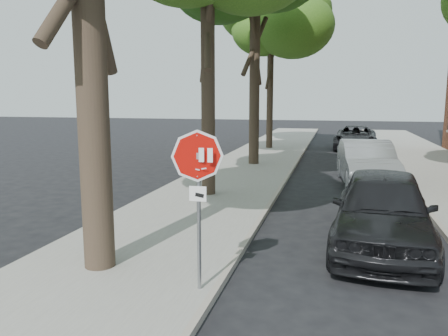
% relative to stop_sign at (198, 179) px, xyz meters
% --- Properties ---
extents(ground, '(120.00, 120.00, 0.00)m').
position_rel_stop_sign_xyz_m(ground, '(0.70, 0.03, -1.95)').
color(ground, black).
rests_on(ground, ground).
extents(sidewalk_left, '(4.00, 55.00, 0.12)m').
position_rel_stop_sign_xyz_m(sidewalk_left, '(-1.80, 12.03, -1.89)').
color(sidewalk_left, gray).
rests_on(sidewalk_left, ground).
extents(curb_left, '(0.12, 55.00, 0.13)m').
position_rel_stop_sign_xyz_m(curb_left, '(0.25, 12.03, -1.88)').
color(curb_left, '#9E9384').
rests_on(curb_left, ground).
extents(curb_right, '(0.12, 55.00, 0.13)m').
position_rel_stop_sign_xyz_m(curb_right, '(4.65, 12.03, -1.88)').
color(curb_right, '#9E9384').
rests_on(curb_right, ground).
extents(stop_sign, '(0.76, 0.34, 2.61)m').
position_rel_stop_sign_xyz_m(stop_sign, '(0.00, 0.00, 0.00)').
color(stop_sign, gray).
rests_on(stop_sign, sidewalk_left).
extents(tree_far, '(5.29, 4.91, 9.33)m').
position_rel_stop_sign_xyz_m(tree_far, '(-2.02, 21.14, 5.26)').
color(tree_far, black).
rests_on(tree_far, sidewalk_left).
extents(car_a, '(2.39, 5.12, 1.70)m').
position_rel_stop_sign_xyz_m(car_a, '(3.10, 3.24, -1.10)').
color(car_a, black).
rests_on(car_a, ground).
extents(car_b, '(2.17, 5.16, 1.66)m').
position_rel_stop_sign_xyz_m(car_b, '(3.22, 10.43, -1.12)').
color(car_b, gray).
rests_on(car_b, ground).
extents(car_d, '(2.82, 5.54, 1.50)m').
position_rel_stop_sign_xyz_m(car_d, '(3.30, 22.25, -1.20)').
color(car_d, black).
rests_on(car_d, ground).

